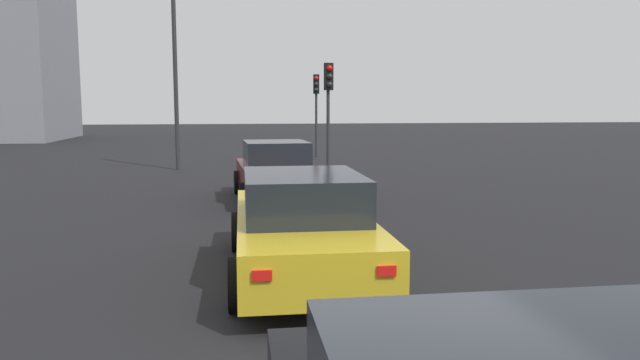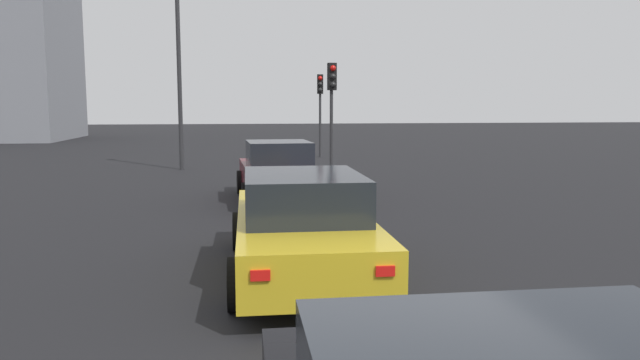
% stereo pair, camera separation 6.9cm
% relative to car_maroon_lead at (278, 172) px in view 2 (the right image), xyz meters
% --- Properties ---
extents(car_maroon_lead, '(4.24, 2.04, 1.51)m').
position_rel_car_maroon_lead_xyz_m(car_maroon_lead, '(0.00, 0.00, 0.00)').
color(car_maroon_lead, '#510F16').
rests_on(car_maroon_lead, ground_plane).
extents(car_yellow_second, '(4.86, 2.11, 1.46)m').
position_rel_car_maroon_lead_xyz_m(car_yellow_second, '(-6.76, 0.24, -0.02)').
color(car_yellow_second, gold).
rests_on(car_yellow_second, ground_plane).
extents(traffic_light_near_left, '(0.33, 0.30, 3.88)m').
position_rel_car_maroon_lead_xyz_m(traffic_light_near_left, '(12.83, -3.09, 2.06)').
color(traffic_light_near_left, '#2D2D30').
rests_on(traffic_light_near_left, ground_plane).
extents(traffic_light_near_right, '(0.32, 0.30, 3.82)m').
position_rel_car_maroon_lead_xyz_m(traffic_light_near_right, '(4.88, -2.24, 2.03)').
color(traffic_light_near_right, '#2D2D30').
rests_on(traffic_light_near_right, ground_plane).
extents(street_lamp_kerbside, '(0.56, 0.36, 7.07)m').
position_rel_car_maroon_lead_xyz_m(street_lamp_kerbside, '(8.05, 2.98, 3.45)').
color(street_lamp_kerbside, '#2D2D30').
rests_on(street_lamp_kerbside, ground_plane).
extents(building_facade_left, '(10.75, 6.55, 17.50)m').
position_rel_car_maroon_lead_xyz_m(building_facade_left, '(31.52, 15.99, 8.02)').
color(building_facade_left, gray).
rests_on(building_facade_left, ground_plane).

